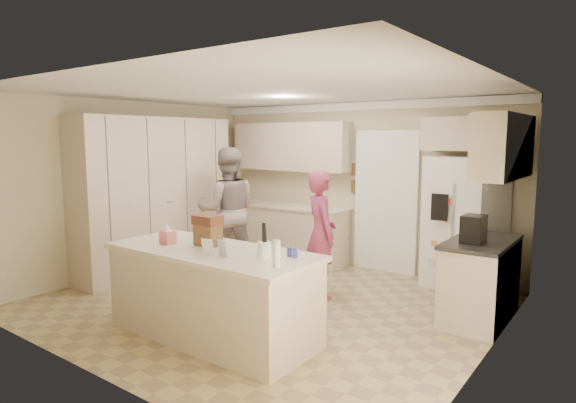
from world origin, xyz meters
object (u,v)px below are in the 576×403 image
Objects in this scene: refrigerator at (464,224)px; utensil_crock at (264,250)px; island_base at (213,295)px; teen_boy at (228,210)px; dollhouse_body at (208,235)px; tissue_box at (168,237)px; coffee_maker at (474,229)px; teen_girl at (321,234)px.

utensil_crock is (-0.95, -3.08, 0.10)m from refrigerator.
teen_boy is (-1.55, 1.88, 0.51)m from island_base.
refrigerator reaches higher than dollhouse_body.
refrigerator reaches higher than utensil_crock.
island_base is at bearing -175.60° from utensil_crock.
dollhouse_body is (0.40, 0.20, 0.04)m from tissue_box.
refrigerator is at bearing 109.98° from coffee_maker.
dollhouse_body is (-0.80, 0.05, 0.04)m from utensil_crock.
island_base is 2.49m from teen_boy.
teen_boy reaches higher than utensil_crock.
utensil_crock is at bearing 144.19° from teen_girl.
island_base is 1.15× the size of teen_boy.
refrigerator is at bearing 72.84° from utensil_crock.
dollhouse_body is at bearing 117.23° from teen_girl.
teen_girl is at bearing -117.18° from refrigerator.
teen_boy is at bearing -140.53° from refrigerator.
dollhouse_body is (-1.75, -3.03, 0.14)m from refrigerator.
utensil_crock reaches higher than island_base.
dollhouse_body is at bearing 26.57° from tissue_box.
dollhouse_body reaches higher than utensil_crock.
refrigerator is 6.00× the size of coffee_maker.
tissue_box is 0.07× the size of teen_boy.
coffee_maker is 3.61m from teen_boy.
refrigerator is at bearing 156.71° from teen_boy.
island_base is (-1.60, -3.13, -0.46)m from refrigerator.
teen_boy reaches higher than teen_girl.
coffee_maker reaches higher than tissue_box.
refrigerator is 3.23m from utensil_crock.
island_base is at bearing -137.17° from coffee_maker.
coffee_maker is at bearing 135.38° from teen_boy.
refrigerator reaches higher than tissue_box.
teen_girl is (0.36, 1.64, -0.21)m from dollhouse_body.
refrigerator is 3.51m from dollhouse_body.
utensil_crock is 0.09× the size of teen_girl.
coffee_maker is 2.00× the size of utensil_crock.
utensil_crock is at bearing 4.40° from island_base.
dollhouse_body is 0.14× the size of teen_boy.
utensil_crock is at bearing 7.13° from tissue_box.
teen_girl reaches higher than coffee_maker.
refrigerator is 12.00× the size of utensil_crock.
teen_girl reaches higher than utensil_crock.
tissue_box is 0.08× the size of teen_girl.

